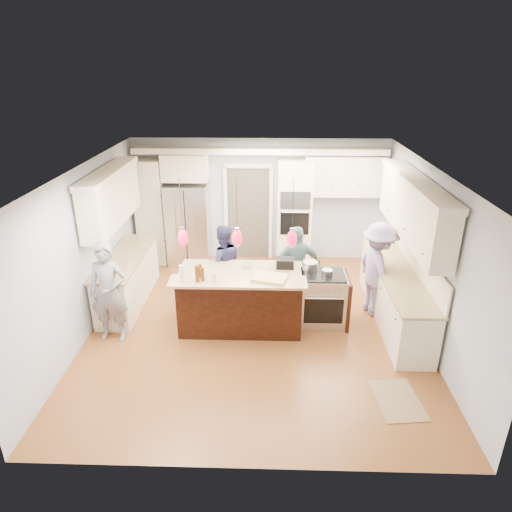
{
  "coord_description": "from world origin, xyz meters",
  "views": [
    {
      "loc": [
        0.22,
        -6.74,
        4.21
      ],
      "look_at": [
        0.0,
        0.35,
        1.15
      ],
      "focal_mm": 32.0,
      "sensor_mm": 36.0,
      "label": 1
    }
  ],
  "objects_px": {
    "kitchen_island": "(241,298)",
    "person_bar_end": "(109,293)",
    "refrigerator": "(188,224)",
    "island_range": "(324,299)",
    "person_far_left": "(223,264)"
  },
  "relations": [
    {
      "from": "refrigerator",
      "to": "person_far_left",
      "type": "bearing_deg",
      "value": -62.57
    },
    {
      "from": "refrigerator",
      "to": "person_bar_end",
      "type": "xyz_separation_m",
      "value": [
        -0.75,
        -3.09,
        -0.06
      ]
    },
    {
      "from": "island_range",
      "to": "refrigerator",
      "type": "bearing_deg",
      "value": 137.41
    },
    {
      "from": "person_bar_end",
      "to": "island_range",
      "type": "bearing_deg",
      "value": 13.16
    },
    {
      "from": "kitchen_island",
      "to": "person_far_left",
      "type": "height_order",
      "value": "person_far_left"
    },
    {
      "from": "kitchen_island",
      "to": "person_bar_end",
      "type": "distance_m",
      "value": 2.15
    },
    {
      "from": "kitchen_island",
      "to": "island_range",
      "type": "xyz_separation_m",
      "value": [
        1.41,
        0.08,
        -0.03
      ]
    },
    {
      "from": "refrigerator",
      "to": "island_range",
      "type": "bearing_deg",
      "value": -42.59
    },
    {
      "from": "refrigerator",
      "to": "kitchen_island",
      "type": "relative_size",
      "value": 0.86
    },
    {
      "from": "island_range",
      "to": "person_bar_end",
      "type": "distance_m",
      "value": 3.53
    },
    {
      "from": "kitchen_island",
      "to": "person_bar_end",
      "type": "xyz_separation_m",
      "value": [
        -2.05,
        -0.52,
        0.35
      ]
    },
    {
      "from": "island_range",
      "to": "person_far_left",
      "type": "bearing_deg",
      "value": 158.5
    },
    {
      "from": "island_range",
      "to": "person_far_left",
      "type": "distance_m",
      "value": 1.94
    },
    {
      "from": "refrigerator",
      "to": "kitchen_island",
      "type": "height_order",
      "value": "refrigerator"
    },
    {
      "from": "kitchen_island",
      "to": "refrigerator",
      "type": "bearing_deg",
      "value": 116.93
    }
  ]
}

